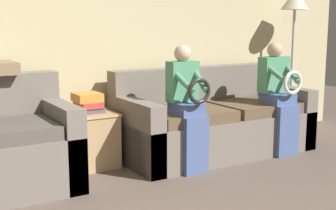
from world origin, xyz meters
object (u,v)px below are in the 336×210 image
object	(u,v)px
child_left_seated	(188,103)
side_shelf	(88,138)
child_right_seated	(279,94)
floor_lamp	(294,12)
couch_main	(213,123)
book_stack	(88,103)

from	to	relation	value
child_left_seated	side_shelf	distance (m)	1.01
side_shelf	child_right_seated	bearing A→B (deg)	-17.96
child_right_seated	floor_lamp	world-z (taller)	floor_lamp
couch_main	child_left_seated	world-z (taller)	child_left_seated
couch_main	side_shelf	xyz separation A→B (m)	(-1.29, 0.23, -0.05)
child_left_seated	book_stack	xyz separation A→B (m)	(-0.72, 0.60, -0.02)
child_right_seated	side_shelf	xyz separation A→B (m)	(-1.85, 0.60, -0.36)
couch_main	side_shelf	bearing A→B (deg)	169.89
child_left_seated	side_shelf	size ratio (longest dim) A/B	2.17
couch_main	floor_lamp	distance (m)	1.76
couch_main	floor_lamp	xyz separation A→B (m)	(1.31, 0.20, 1.16)
couch_main	side_shelf	distance (m)	1.31
couch_main	child_right_seated	size ratio (longest dim) A/B	1.76
child_left_seated	child_right_seated	world-z (taller)	same
child_left_seated	child_right_seated	size ratio (longest dim) A/B	1.00
child_left_seated	child_right_seated	bearing A→B (deg)	-0.03
couch_main	child_right_seated	xyz separation A→B (m)	(0.56, -0.37, 0.31)
floor_lamp	book_stack	bearing A→B (deg)	179.39
couch_main	book_stack	distance (m)	1.34
child_left_seated	side_shelf	world-z (taller)	child_left_seated
child_right_seated	side_shelf	world-z (taller)	child_right_seated
side_shelf	book_stack	world-z (taller)	book_stack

